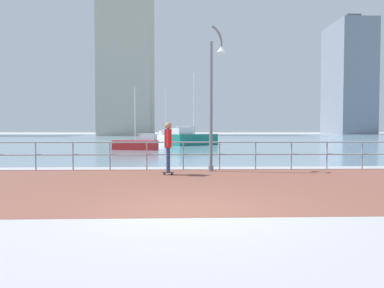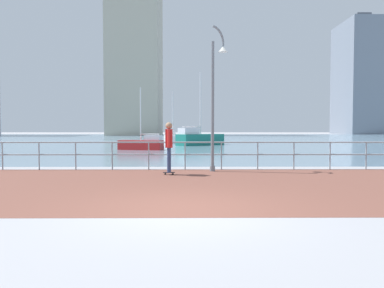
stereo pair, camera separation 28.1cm
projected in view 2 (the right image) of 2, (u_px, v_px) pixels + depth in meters
name	position (u px, v px, depth m)	size (l,w,h in m)	color
ground	(188.00, 141.00, 47.13)	(220.00, 220.00, 0.00)	#9E9EA3
brick_paving	(184.00, 185.00, 10.31)	(28.00, 7.69, 0.01)	brown
harbor_water	(188.00, 138.00, 59.11)	(180.00, 88.00, 0.00)	#6B899E
waterfront_railing	(185.00, 150.00, 14.12)	(25.25, 0.06, 1.08)	#8C99A3
lamppost	(216.00, 91.00, 13.54)	(0.69, 0.63, 5.34)	slate
skateboarder	(169.00, 143.00, 12.48)	(0.40, 0.55, 1.79)	black
sailboat_blue	(172.00, 138.00, 40.84)	(2.19, 4.21, 5.66)	white
sailboat_teal	(142.00, 144.00, 27.24)	(3.43, 1.78, 4.61)	#B21E1E
sailboat_red	(199.00, 138.00, 34.79)	(4.71, 4.33, 6.88)	#197266
tower_glass	(358.00, 78.00, 107.06)	(10.04, 16.21, 34.24)	slate
tower_brick	(136.00, 40.00, 88.48)	(11.90, 16.29, 47.69)	#B2AD99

